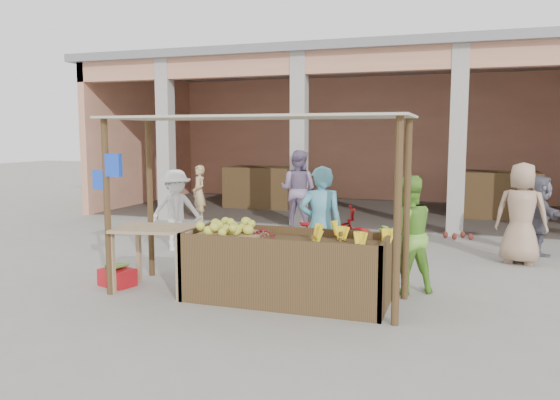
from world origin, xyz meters
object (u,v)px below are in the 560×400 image
(vendor_green, at_px, (407,231))
(red_crate, at_px, (117,277))
(fruit_stall, at_px, (286,271))
(vendor_blue, at_px, (321,222))
(motorcycle, at_px, (322,234))
(side_table, at_px, (157,237))

(vendor_green, bearing_deg, red_crate, -15.18)
(fruit_stall, relative_size, vendor_green, 1.54)
(vendor_blue, height_order, motorcycle, vendor_blue)
(side_table, relative_size, red_crate, 2.61)
(side_table, xyz_separation_m, vendor_green, (3.25, 1.04, 0.09))
(motorcycle, bearing_deg, red_crate, 113.38)
(side_table, distance_m, vendor_blue, 2.30)
(fruit_stall, xyz_separation_m, vendor_green, (1.43, 0.93, 0.44))
(fruit_stall, bearing_deg, red_crate, -178.35)
(motorcycle, bearing_deg, vendor_blue, 174.94)
(side_table, xyz_separation_m, red_crate, (-0.68, 0.04, -0.63))
(red_crate, distance_m, vendor_blue, 3.01)
(fruit_stall, bearing_deg, vendor_green, 33.12)
(fruit_stall, bearing_deg, motorcycle, 91.33)
(vendor_blue, xyz_separation_m, motorcycle, (-0.27, 1.14, -0.40))
(vendor_green, bearing_deg, vendor_blue, -30.76)
(vendor_green, relative_size, motorcycle, 0.87)
(side_table, relative_size, vendor_green, 0.72)
(red_crate, relative_size, motorcycle, 0.24)
(vendor_green, bearing_deg, motorcycle, -67.87)
(red_crate, height_order, vendor_green, vendor_green)
(side_table, height_order, vendor_blue, vendor_blue)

